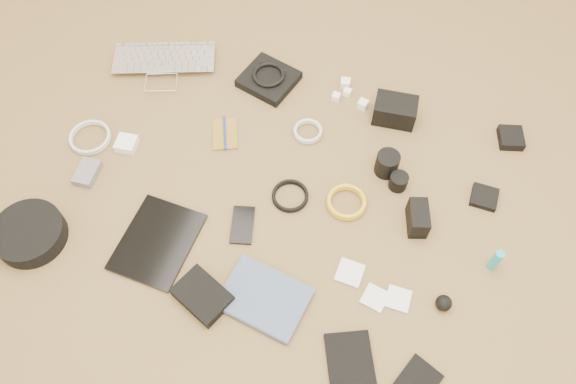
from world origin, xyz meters
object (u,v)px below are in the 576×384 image
(phone, at_px, (242,225))
(laptop, at_px, (163,71))
(dslr_camera, at_px, (395,110))
(tablet, at_px, (157,242))
(headphone_case, at_px, (30,234))
(paperback, at_px, (249,326))

(phone, bearing_deg, laptop, 120.27)
(laptop, xyz_separation_m, dslr_camera, (0.84, 0.08, 0.03))
(tablet, distance_m, phone, 0.26)
(tablet, bearing_deg, headphone_case, -161.56)
(laptop, bearing_deg, paperback, -71.34)
(tablet, height_order, headphone_case, headphone_case)
(dslr_camera, height_order, tablet, dslr_camera)
(tablet, bearing_deg, laptop, 115.69)
(tablet, height_order, paperback, paperback)
(dslr_camera, xyz_separation_m, paperback, (-0.20, -0.85, -0.03))
(headphone_case, xyz_separation_m, paperback, (0.72, -0.04, -0.02))
(phone, xyz_separation_m, headphone_case, (-0.59, -0.25, 0.02))
(dslr_camera, height_order, paperback, dslr_camera)
(phone, bearing_deg, paperback, -80.61)
(dslr_camera, distance_m, paperback, 0.88)
(laptop, xyz_separation_m, headphone_case, (-0.08, -0.74, 0.01))
(laptop, relative_size, tablet, 1.37)
(phone, distance_m, headphone_case, 0.64)
(laptop, height_order, phone, laptop)
(dslr_camera, distance_m, phone, 0.66)
(phone, xyz_separation_m, paperback, (0.14, -0.29, 0.01))
(dslr_camera, bearing_deg, tablet, -134.80)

